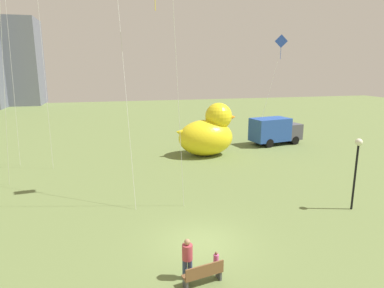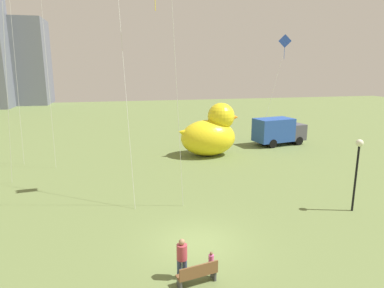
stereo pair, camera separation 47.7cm
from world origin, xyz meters
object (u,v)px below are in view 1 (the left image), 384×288
at_px(box_truck, 275,131).
at_px(kite_blue, 280,46).
at_px(park_bench, 203,273).
at_px(lamppost, 357,158).
at_px(person_child, 216,261).
at_px(giant_inflatable_duck, 208,133).
at_px(person_adult, 187,257).

height_order(box_truck, kite_blue, kite_blue).
relative_size(park_bench, lamppost, 0.39).
distance_m(person_child, giant_inflatable_duck, 18.64).
distance_m(person_child, box_truck, 24.43).
height_order(person_adult, kite_blue, kite_blue).
height_order(person_child, box_truck, box_truck).
relative_size(person_child, lamppost, 0.21).
xyz_separation_m(park_bench, giant_inflatable_duck, (5.81, 18.51, 1.61)).
height_order(person_child, lamppost, lamppost).
relative_size(person_adult, giant_inflatable_duck, 0.28).
height_order(park_bench, giant_inflatable_duck, giant_inflatable_duck).
bearing_deg(lamppost, park_bench, -156.23).
bearing_deg(person_adult, giant_inflatable_duck, 70.66).
xyz_separation_m(lamppost, kite_blue, (3.38, 15.72, 7.03)).
distance_m(park_bench, kite_blue, 26.29).
bearing_deg(kite_blue, person_child, -123.50).
bearing_deg(giant_inflatable_duck, person_adult, -109.34).
relative_size(lamppost, kite_blue, 0.38).
bearing_deg(person_child, giant_inflatable_duck, 74.07).
relative_size(park_bench, person_child, 1.83).
bearing_deg(lamppost, box_truck, 77.24).
bearing_deg(person_child, person_adult, -174.03).
height_order(giant_inflatable_duck, box_truck, giant_inflatable_duck).
xyz_separation_m(person_child, giant_inflatable_duck, (5.10, 17.86, 1.59)).
bearing_deg(lamppost, kite_blue, 77.85).
relative_size(person_child, box_truck, 0.15).
bearing_deg(box_truck, park_bench, -123.71).
bearing_deg(lamppost, person_adult, -159.60).
bearing_deg(park_bench, person_adult, 133.75).
bearing_deg(park_bench, box_truck, 56.29).
bearing_deg(person_adult, person_child, 5.97).
bearing_deg(giant_inflatable_duck, box_truck, 17.34).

